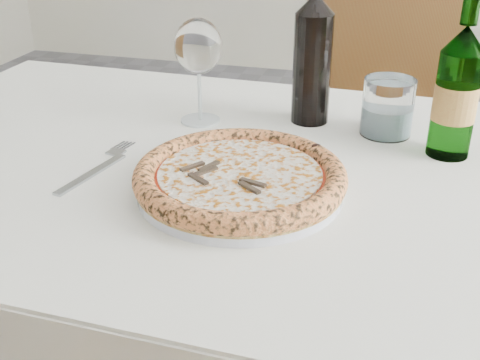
{
  "coord_description": "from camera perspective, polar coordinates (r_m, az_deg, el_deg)",
  "views": [
    {
      "loc": [
        0.19,
        -0.91,
        1.17
      ],
      "look_at": [
        -0.01,
        -0.16,
        0.78
      ],
      "focal_mm": 45.0,
      "sensor_mm": 36.0,
      "label": 1
    }
  ],
  "objects": [
    {
      "name": "dining_table",
      "position": [
        1.0,
        1.53,
        -3.11
      ],
      "size": [
        1.45,
        0.88,
        0.76
      ],
      "color": "brown",
      "rests_on": "floor"
    },
    {
      "name": "chair_far",
      "position": [
        1.75,
        11.52,
        5.07
      ],
      "size": [
        0.55,
        0.55,
        0.93
      ],
      "color": "brown",
      "rests_on": "floor"
    },
    {
      "name": "plate",
      "position": [
        0.87,
        -0.0,
        -0.66
      ],
      "size": [
        0.3,
        0.3,
        0.02
      ],
      "color": "white",
      "rests_on": "dining_table"
    },
    {
      "name": "pizza",
      "position": [
        0.86,
        -0.0,
        0.38
      ],
      "size": [
        0.31,
        0.31,
        0.03
      ],
      "color": "tan",
      "rests_on": "plate"
    },
    {
      "name": "fork",
      "position": [
        0.97,
        -13.22,
        1.2
      ],
      "size": [
        0.05,
        0.22,
        0.0
      ],
      "color": "#9DA4AE",
      "rests_on": "dining_table"
    },
    {
      "name": "wine_glass",
      "position": [
        1.1,
        -3.99,
        12.32
      ],
      "size": [
        0.09,
        0.09,
        0.19
      ],
      "color": "silver",
      "rests_on": "dining_table"
    },
    {
      "name": "tumbler",
      "position": [
        1.09,
        13.78,
        6.39
      ],
      "size": [
        0.09,
        0.09,
        0.1
      ],
      "color": "white",
      "rests_on": "dining_table"
    },
    {
      "name": "beer_bottle",
      "position": [
        1.02,
        19.86,
        7.8
      ],
      "size": [
        0.07,
        0.07,
        0.27
      ],
      "color": "#387D31",
      "rests_on": "dining_table"
    },
    {
      "name": "wine_bottle",
      "position": [
        1.11,
        6.89,
        11.46
      ],
      "size": [
        0.07,
        0.07,
        0.28
      ],
      "color": "black",
      "rests_on": "dining_table"
    }
  ]
}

